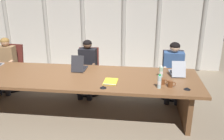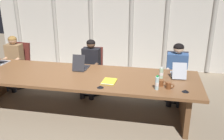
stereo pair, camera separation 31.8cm
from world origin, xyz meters
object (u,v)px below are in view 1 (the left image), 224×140
at_px(person_left_mid, 87,65).
at_px(water_bottle_primary, 161,72).
at_px(person_center, 173,67).
at_px(coffee_mug_far, 171,84).
at_px(conference_mic_left_side, 187,88).
at_px(water_bottle_secondary, 159,82).
at_px(coffee_mug_near, 162,81).
at_px(conference_mic_middle, 103,87).
at_px(person_left_end, 6,62).
at_px(office_chair_left_mid, 89,76).
at_px(laptop_left_mid, 80,67).
at_px(laptop_center, 177,71).
at_px(spiral_notepad, 111,82).
at_px(office_chair_left_end, 12,72).
at_px(office_chair_center, 173,79).

bearing_deg(person_left_mid, water_bottle_primary, 66.28).
distance_m(person_center, coffee_mug_far, 1.16).
bearing_deg(conference_mic_left_side, coffee_mug_far, 164.08).
relative_size(water_bottle_secondary, coffee_mug_near, 1.65).
height_order(coffee_mug_far, conference_mic_middle, coffee_mug_far).
bearing_deg(person_left_mid, person_left_end, -88.58).
bearing_deg(office_chair_left_mid, water_bottle_secondary, 41.46).
height_order(person_left_mid, coffee_mug_far, person_left_mid).
height_order(laptop_left_mid, conference_mic_left_side, laptop_left_mid).
bearing_deg(laptop_center, spiral_notepad, 110.87).
distance_m(laptop_left_mid, office_chair_left_mid, 0.81).
distance_m(office_chair_left_mid, conference_mic_middle, 1.62).
distance_m(conference_mic_middle, spiral_notepad, 0.27).
xyz_separation_m(office_chair_left_end, spiral_notepad, (2.45, -1.21, 0.37)).
height_order(coffee_mug_near, conference_mic_left_side, coffee_mug_near).
relative_size(laptop_center, office_chair_left_end, 0.44).
height_order(conference_mic_left_side, spiral_notepad, conference_mic_left_side).
distance_m(water_bottle_primary, water_bottle_secondary, 0.51).
relative_size(person_left_mid, water_bottle_primary, 5.83).
distance_m(water_bottle_secondary, conference_mic_left_side, 0.44).
bearing_deg(coffee_mug_far, conference_mic_left_side, -15.92).
xyz_separation_m(laptop_center, office_chair_left_end, (-3.60, 0.71, -0.42)).
relative_size(office_chair_center, spiral_notepad, 3.06).
bearing_deg(office_chair_center, office_chair_left_mid, -93.06).
bearing_deg(spiral_notepad, conference_mic_middle, -106.34).
distance_m(office_chair_center, water_bottle_primary, 1.03).
height_order(coffee_mug_far, spiral_notepad, coffee_mug_far).
relative_size(laptop_left_mid, person_left_mid, 0.35).
distance_m(water_bottle_secondary, spiral_notepad, 0.81).
relative_size(person_left_end, water_bottle_primary, 5.84).
relative_size(office_chair_center, coffee_mug_near, 6.88).
xyz_separation_m(person_left_mid, water_bottle_primary, (1.49, -0.70, 0.16)).
bearing_deg(laptop_left_mid, laptop_center, -90.15).
distance_m(person_left_end, conference_mic_left_side, 3.88).
relative_size(water_bottle_primary, conference_mic_left_side, 1.86).
bearing_deg(office_chair_center, spiral_notepad, -47.54).
xyz_separation_m(person_left_mid, spiral_notepad, (0.64, -1.05, 0.07)).
bearing_deg(office_chair_left_end, coffee_mug_far, 74.64).
xyz_separation_m(water_bottle_primary, conference_mic_left_side, (0.37, -0.51, -0.07)).
distance_m(laptop_left_mid, water_bottle_primary, 1.53).
distance_m(coffee_mug_near, coffee_mug_far, 0.16).
xyz_separation_m(office_chair_center, conference_mic_left_side, (0.03, -1.37, 0.39)).
height_order(laptop_center, conference_mic_middle, laptop_center).
bearing_deg(water_bottle_secondary, person_center, 72.82).
relative_size(office_chair_left_end, spiral_notepad, 3.15).
bearing_deg(coffee_mug_near, conference_mic_left_side, -24.64).
relative_size(person_left_mid, conference_mic_left_side, 10.83).
bearing_deg(person_left_end, conference_mic_left_side, 68.83).
height_order(office_chair_left_end, person_left_end, person_left_end).
distance_m(person_left_end, person_center, 3.63).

